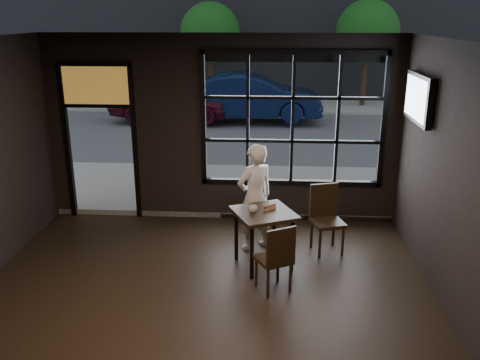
# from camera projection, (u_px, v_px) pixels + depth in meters

# --- Properties ---
(floor) EXTENTS (6.00, 7.00, 0.02)m
(floor) POSITION_uv_depth(u_px,v_px,m) (193.00, 336.00, 5.79)
(floor) COLOR black
(floor) RESTS_ON ground
(ceiling) EXTENTS (6.00, 7.00, 0.02)m
(ceiling) POSITION_uv_depth(u_px,v_px,m) (183.00, 45.00, 4.79)
(ceiling) COLOR black
(ceiling) RESTS_ON ground
(window_frame) EXTENTS (3.06, 0.12, 2.28)m
(window_frame) POSITION_uv_depth(u_px,v_px,m) (293.00, 120.00, 8.47)
(window_frame) COLOR black
(window_frame) RESTS_ON ground
(stained_transom) EXTENTS (1.20, 0.06, 0.70)m
(stained_transom) POSITION_uv_depth(u_px,v_px,m) (96.00, 85.00, 8.50)
(stained_transom) COLOR orange
(stained_transom) RESTS_ON ground
(street_asphalt) EXTENTS (60.00, 41.00, 0.04)m
(street_asphalt) POSITION_uv_depth(u_px,v_px,m) (257.00, 79.00, 28.55)
(street_asphalt) COLOR #545456
(street_asphalt) RESTS_ON ground
(cafe_table) EXTENTS (1.03, 1.03, 0.85)m
(cafe_table) POSITION_uv_depth(u_px,v_px,m) (264.00, 239.00, 7.26)
(cafe_table) COLOR black
(cafe_table) RESTS_ON floor
(chair_near) EXTENTS (0.56, 0.56, 0.95)m
(chair_near) POSITION_uv_depth(u_px,v_px,m) (273.00, 257.00, 6.61)
(chair_near) COLOR black
(chair_near) RESTS_ON floor
(chair_window) EXTENTS (0.56, 0.56, 1.04)m
(chair_window) POSITION_uv_depth(u_px,v_px,m) (328.00, 220.00, 7.66)
(chair_window) COLOR black
(chair_window) RESTS_ON floor
(man) EXTENTS (0.73, 0.68, 1.68)m
(man) POSITION_uv_depth(u_px,v_px,m) (255.00, 197.00, 7.69)
(man) COLOR white
(man) RESTS_ON floor
(hotdog) EXTENTS (0.20, 0.19, 0.06)m
(hotdog) POSITION_uv_depth(u_px,v_px,m) (270.00, 207.00, 7.20)
(hotdog) COLOR tan
(hotdog) RESTS_ON cafe_table
(cup) EXTENTS (0.17, 0.17, 0.10)m
(cup) POSITION_uv_depth(u_px,v_px,m) (253.00, 209.00, 7.09)
(cup) COLOR silver
(cup) RESTS_ON cafe_table
(tv) EXTENTS (0.13, 1.17, 0.68)m
(tv) POSITION_uv_depth(u_px,v_px,m) (419.00, 98.00, 7.20)
(tv) COLOR black
(tv) RESTS_ON wall_right
(navy_car) EXTENTS (4.65, 1.71, 1.52)m
(navy_car) POSITION_uv_depth(u_px,v_px,m) (251.00, 97.00, 16.78)
(navy_car) COLOR #091333
(navy_car) RESTS_ON street_asphalt
(maroon_car) EXTENTS (4.07, 1.79, 1.36)m
(maroon_car) POSITION_uv_depth(u_px,v_px,m) (171.00, 99.00, 16.83)
(maroon_car) COLOR #410C1C
(maroon_car) RESTS_ON street_asphalt
(tree_left) EXTENTS (2.30, 2.30, 3.93)m
(tree_left) POSITION_uv_depth(u_px,v_px,m) (210.00, 33.00, 19.46)
(tree_left) COLOR #332114
(tree_left) RESTS_ON street_asphalt
(tree_right) EXTENTS (2.35, 2.35, 4.01)m
(tree_right) POSITION_uv_depth(u_px,v_px,m) (367.00, 32.00, 18.86)
(tree_right) COLOR #332114
(tree_right) RESTS_ON street_asphalt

